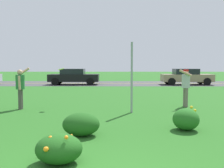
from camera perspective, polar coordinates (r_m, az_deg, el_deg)
name	(u,v)px	position (r m, az deg, el deg)	size (l,w,h in m)	color
ground_plane	(107,97)	(14.10, -1.03, -2.94)	(120.00, 120.00, 0.00)	#26601E
highway_strip	(110,83)	(25.00, -0.36, 0.15)	(120.00, 7.25, 0.01)	#424244
highway_center_stripe	(110,83)	(25.00, -0.36, 0.16)	(120.00, 0.16, 0.00)	yellow
daylily_clump_mid_right	(186,119)	(7.20, 16.16, -7.55)	(0.70, 0.75, 0.64)	#23661E
daylily_clump_near_camera	(59,149)	(4.75, -11.75, -13.94)	(0.83, 0.75, 0.56)	#1E5619
daylily_clump_front_left	(81,124)	(6.42, -6.90, -8.91)	(0.92, 0.77, 0.57)	#1E5619
sign_post_near_path	(132,78)	(9.38, 4.41, 1.44)	(0.07, 0.10, 2.59)	#93969B
person_thrower_green_shirt	(20,86)	(10.73, -19.76, -0.32)	(0.50, 0.52, 1.67)	#287038
person_catcher_red_cap_gray_shirt	(186,84)	(11.16, 16.11, -0.02)	(0.53, 0.52, 1.58)	#B2B2B7
frisbee_lime	(61,69)	(10.56, -11.28, 3.27)	(0.24, 0.23, 0.10)	#8CD133
car_black_center_left	(74,77)	(23.62, -8.51, 1.66)	(4.50, 2.00, 1.45)	black
car_tan_center_right	(186,77)	(24.23, 16.25, 1.60)	(4.50, 2.00, 1.45)	#937F60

